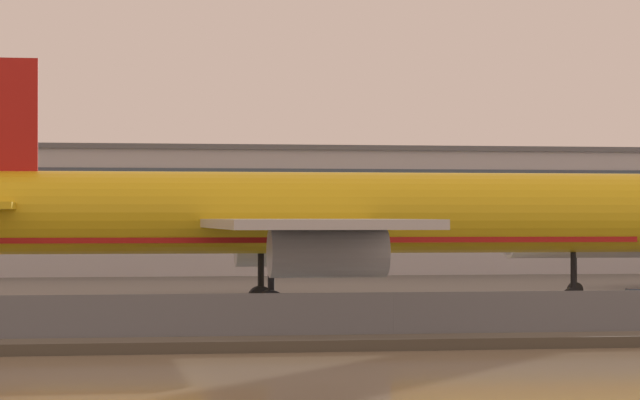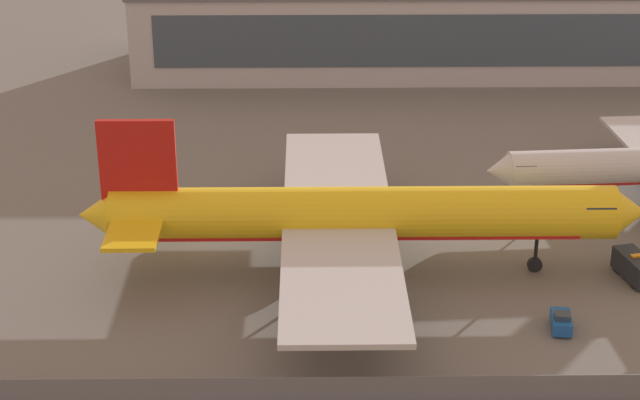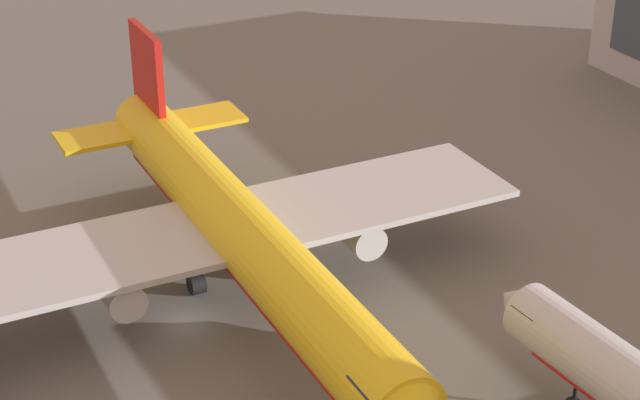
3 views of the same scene
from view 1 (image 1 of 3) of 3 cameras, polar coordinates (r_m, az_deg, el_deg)
ground_plane at (r=86.68m, az=0.64°, el=-4.44°), size 500.00×500.00×0.00m
shoreline_seawall at (r=66.60m, az=3.60°, el=-5.36°), size 320.00×3.00×0.50m
perimeter_fence at (r=70.92m, az=2.81°, el=-4.38°), size 280.00×0.10×2.21m
cargo_jet_yellow at (r=91.13m, az=-0.52°, el=-0.61°), size 51.54×43.86×15.14m
baggage_tug at (r=85.20m, az=11.86°, el=-3.94°), size 2.00×3.38×1.80m
terminal_building at (r=158.92m, az=1.00°, el=-0.40°), size 86.73×22.16×12.79m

